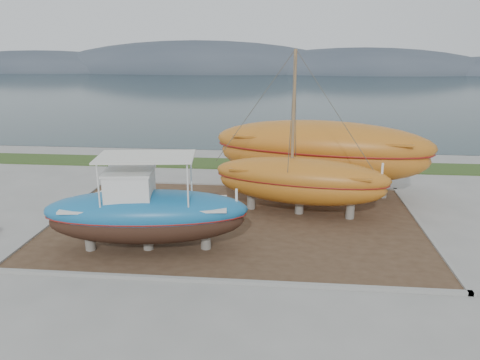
# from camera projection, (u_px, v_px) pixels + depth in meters

# --- Properties ---
(ground) EXTENTS (140.00, 140.00, 0.00)m
(ground) POSITION_uv_depth(u_px,v_px,m) (225.00, 258.00, 19.58)
(ground) COLOR gray
(ground) RESTS_ON ground
(dirt_patch) EXTENTS (18.00, 12.00, 0.06)m
(dirt_patch) POSITION_uv_depth(u_px,v_px,m) (235.00, 222.00, 23.39)
(dirt_patch) COLOR #422D1E
(dirt_patch) RESTS_ON ground
(curb_frame) EXTENTS (18.60, 12.60, 0.15)m
(curb_frame) POSITION_uv_depth(u_px,v_px,m) (235.00, 221.00, 23.37)
(curb_frame) COLOR gray
(curb_frame) RESTS_ON ground
(grass_strip) EXTENTS (44.00, 3.00, 0.08)m
(grass_strip) POSITION_uv_depth(u_px,v_px,m) (252.00, 164.00, 34.36)
(grass_strip) COLOR #284219
(grass_strip) RESTS_ON ground
(sea) EXTENTS (260.00, 100.00, 0.04)m
(sea) POSITION_uv_depth(u_px,v_px,m) (273.00, 90.00, 86.36)
(sea) COLOR #172B2F
(sea) RESTS_ON ground
(mountain_ridge) EXTENTS (200.00, 36.00, 20.00)m
(mountain_ridge) POSITION_uv_depth(u_px,v_px,m) (278.00, 72.00, 138.82)
(mountain_ridge) COLOR #333D49
(mountain_ridge) RESTS_ON ground
(blue_caique) EXTENTS (8.91, 3.74, 4.16)m
(blue_caique) POSITION_uv_depth(u_px,v_px,m) (146.00, 204.00, 19.73)
(blue_caique) COLOR #19679F
(blue_caique) RESTS_ON dirt_patch
(white_dinghy) EXTENTS (4.04, 1.74, 1.19)m
(white_dinghy) POSITION_uv_depth(u_px,v_px,m) (128.00, 201.00, 24.55)
(white_dinghy) COLOR silver
(white_dinghy) RESTS_ON dirt_patch
(orange_sailboat) EXTENTS (9.35, 4.28, 8.32)m
(orange_sailboat) POSITION_uv_depth(u_px,v_px,m) (302.00, 135.00, 23.35)
(orange_sailboat) COLOR #AA601A
(orange_sailboat) RESTS_ON dirt_patch
(orange_bare_hull) EXTENTS (13.16, 6.08, 4.16)m
(orange_bare_hull) POSITION_uv_depth(u_px,v_px,m) (321.00, 158.00, 27.42)
(orange_bare_hull) COLOR #AA601A
(orange_bare_hull) RESTS_ON dirt_patch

